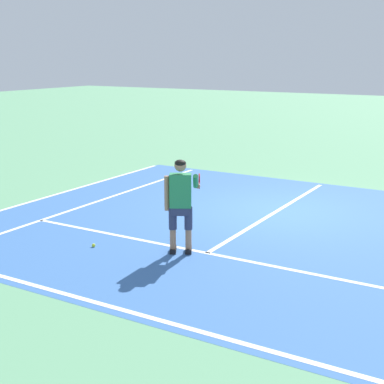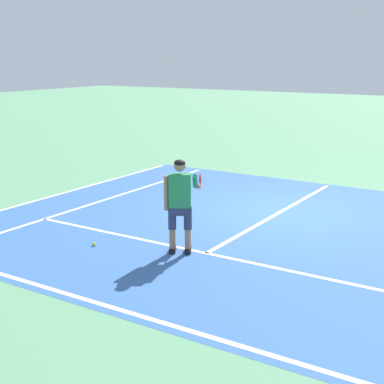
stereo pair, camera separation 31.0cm
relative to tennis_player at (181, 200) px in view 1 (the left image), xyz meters
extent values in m
plane|color=#609E70|center=(0.43, 3.49, -0.99)|extent=(80.00, 80.00, 0.00)
cube|color=#3866A8|center=(0.43, 2.07, -0.99)|extent=(10.98, 9.45, 0.00)
cube|color=white|center=(0.43, -2.45, -0.99)|extent=(10.98, 0.10, 0.01)
cube|color=white|center=(0.43, 0.20, -0.99)|extent=(8.23, 0.10, 0.01)
cube|color=white|center=(0.43, 3.40, -0.99)|extent=(0.10, 6.40, 0.01)
cube|color=white|center=(-3.69, 2.07, -0.99)|extent=(0.10, 9.05, 0.01)
cube|color=white|center=(-5.06, 2.07, -0.99)|extent=(0.10, 9.05, 0.01)
cube|color=black|center=(-0.13, -0.06, -0.94)|extent=(0.23, 0.30, 0.09)
cube|color=black|center=(0.11, 0.07, -0.94)|extent=(0.23, 0.30, 0.09)
cylinder|color=#A37556|center=(-0.12, -0.10, -0.72)|extent=(0.11, 0.11, 0.36)
cylinder|color=#2D3351|center=(-0.12, -0.10, -0.33)|extent=(0.14, 0.14, 0.41)
cylinder|color=#A37556|center=(0.13, 0.04, -0.72)|extent=(0.11, 0.11, 0.36)
cylinder|color=#2D3351|center=(0.13, 0.04, -0.33)|extent=(0.14, 0.14, 0.41)
cube|color=#2D3351|center=(0.01, -0.03, -0.17)|extent=(0.39, 0.34, 0.20)
cube|color=#28844C|center=(0.01, -0.03, 0.17)|extent=(0.44, 0.38, 0.60)
cylinder|color=#A37556|center=(-0.20, -0.15, 0.12)|extent=(0.09, 0.09, 0.62)
cylinder|color=#28844C|center=(0.19, 0.18, 0.32)|extent=(0.21, 0.27, 0.29)
cylinder|color=#A37556|center=(0.13, 0.38, 0.18)|extent=(0.21, 0.29, 0.14)
sphere|color=#A37556|center=(0.00, -0.02, 0.62)|extent=(0.21, 0.21, 0.21)
ellipsoid|color=black|center=(0.01, -0.04, 0.67)|extent=(0.27, 0.27, 0.12)
cylinder|color=#232326|center=(0.03, 0.58, 0.15)|extent=(0.13, 0.19, 0.03)
cylinder|color=red|center=(-0.04, 0.71, 0.15)|extent=(0.07, 0.10, 0.02)
torus|color=red|center=(-0.13, 0.87, 0.15)|extent=(0.17, 0.27, 0.30)
cylinder|color=silver|center=(-0.13, 0.87, 0.15)|extent=(0.13, 0.22, 0.25)
sphere|color=#CCE02D|center=(-1.56, -0.58, -0.96)|extent=(0.07, 0.07, 0.07)
camera|label=1|loc=(5.11, -8.27, 2.49)|focal=53.06mm
camera|label=2|loc=(5.38, -8.11, 2.49)|focal=53.06mm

